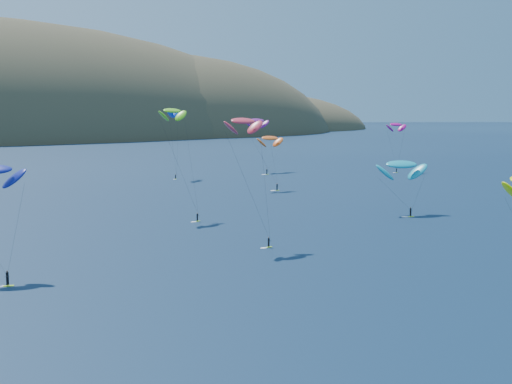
{
  "coord_description": "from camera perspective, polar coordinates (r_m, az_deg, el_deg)",
  "views": [
    {
      "loc": [
        -79.32,
        -32.85,
        25.39
      ],
      "look_at": [
        -10.01,
        80.0,
        9.0
      ],
      "focal_mm": 50.0,
      "sensor_mm": 36.0,
      "label": 1
    }
  ],
  "objects": [
    {
      "name": "kitesurfer_4",
      "position": [
        248.43,
        -6.61,
        6.52
      ],
      "size": [
        8.98,
        10.84,
        25.71
      ],
      "rotation": [
        0.0,
        0.0,
        0.78
      ],
      "color": "#B3FC1C",
      "rests_on": "ground"
    },
    {
      "name": "kitesurfer_11",
      "position": [
        268.13,
        1.12,
        4.34
      ],
      "size": [
        13.29,
        11.81,
        15.79
      ],
      "rotation": [
        0.0,
        0.0,
        0.06
      ],
      "color": "#B3FC1C",
      "rests_on": "ground"
    },
    {
      "name": "kitesurfer_8",
      "position": [
        272.97,
        11.14,
        5.32
      ],
      "size": [
        8.8,
        5.15,
        20.23
      ],
      "rotation": [
        0.0,
        0.0,
        -0.0
      ],
      "color": "#B3FC1C",
      "rests_on": "ground"
    },
    {
      "name": "kitesurfer_3",
      "position": [
        161.11,
        -6.71,
        6.46
      ],
      "size": [
        8.35,
        12.51,
        26.04
      ],
      "rotation": [
        0.0,
        0.0,
        0.34
      ],
      "color": "#B3FC1C",
      "rests_on": "ground"
    },
    {
      "name": "kitesurfer_9",
      "position": [
        128.19,
        -1.04,
        5.68
      ],
      "size": [
        8.3,
        8.01,
        24.59
      ],
      "rotation": [
        0.0,
        0.0,
        0.13
      ],
      "color": "#B3FC1C",
      "rests_on": "ground"
    },
    {
      "name": "kitesurfer_5",
      "position": [
        169.55,
        11.56,
        2.18
      ],
      "size": [
        12.97,
        10.85,
        14.72
      ],
      "rotation": [
        0.0,
        0.0,
        -0.32
      ],
      "color": "#B3FC1C",
      "rests_on": "ground"
    },
    {
      "name": "kitesurfer_6",
      "position": [
        215.17,
        0.04,
        5.73
      ],
      "size": [
        8.01,
        10.92,
        22.69
      ],
      "rotation": [
        0.0,
        0.0,
        -0.06
      ],
      "color": "#B3FC1C",
      "rests_on": "ground"
    }
  ]
}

